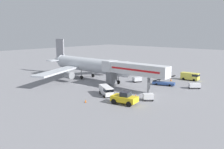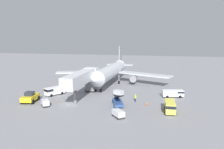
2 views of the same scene
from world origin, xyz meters
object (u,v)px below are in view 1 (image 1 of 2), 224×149
at_px(pushback_tug, 125,98).
at_px(safety_cone_charlie, 136,95).
at_px(safety_cone_bravo, 171,80).
at_px(belt_loader_truck, 164,83).
at_px(airplane_at_gate, 88,65).
at_px(ground_crew_worker_foreground, 159,78).
at_px(service_van_near_left, 106,90).
at_px(baggage_cart_rear_right, 137,79).
at_px(safety_cone_alpha, 85,101).
at_px(service_van_near_center, 156,72).
at_px(service_van_far_right, 190,76).
at_px(baggage_cart_near_right, 148,97).
at_px(baggage_cart_far_center, 195,86).
at_px(jet_bridge, 130,70).

height_order(pushback_tug, safety_cone_charlie, pushback_tug).
bearing_deg(safety_cone_bravo, belt_loader_truck, -169.11).
height_order(airplane_at_gate, ground_crew_worker_foreground, airplane_at_gate).
xyz_separation_m(service_van_near_left, safety_cone_charlie, (3.88, -5.47, -1.00)).
bearing_deg(baggage_cart_rear_right, safety_cone_alpha, -170.50).
bearing_deg(service_van_near_center, baggage_cart_rear_right, -171.40).
relative_size(service_van_far_right, ground_crew_worker_foreground, 2.89).
bearing_deg(airplane_at_gate, belt_loader_truck, -72.59).
xyz_separation_m(pushback_tug, service_van_near_left, (2.29, 7.19, 0.04)).
distance_m(service_van_far_right, baggage_cart_near_right, 26.64).
xyz_separation_m(baggage_cart_far_center, ground_crew_worker_foreground, (1.67, 11.24, 0.21)).
height_order(baggage_cart_near_right, ground_crew_worker_foreground, ground_crew_worker_foreground).
height_order(service_van_near_center, baggage_cart_rear_right, service_van_near_center).
bearing_deg(safety_cone_charlie, baggage_cart_near_right, -103.54).
relative_size(service_van_near_center, baggage_cart_near_right, 2.21).
bearing_deg(ground_crew_worker_foreground, baggage_cart_rear_right, 138.77).
distance_m(service_van_far_right, safety_cone_alpha, 36.82).
distance_m(jet_bridge, baggage_cart_near_right, 11.26).
relative_size(baggage_cart_rear_right, safety_cone_alpha, 4.42).
distance_m(baggage_cart_rear_right, safety_cone_charlie, 15.52).
xyz_separation_m(service_van_far_right, baggage_cart_near_right, (-26.51, -2.57, -0.42)).
distance_m(belt_loader_truck, service_van_far_right, 11.65).
distance_m(belt_loader_truck, service_van_near_center, 15.77).
xyz_separation_m(belt_loader_truck, safety_cone_charlie, (-14.18, -1.07, -0.51)).
bearing_deg(jet_bridge, safety_cone_charlie, -131.57).
xyz_separation_m(airplane_at_gate, safety_cone_charlie, (-7.17, -23.43, -3.99)).
bearing_deg(ground_crew_worker_foreground, safety_cone_charlie, -165.79).
distance_m(baggage_cart_far_center, safety_cone_bravo, 10.12).
bearing_deg(safety_cone_bravo, jet_bridge, 170.47).
bearing_deg(jet_bridge, safety_cone_bravo, -9.53).
bearing_deg(safety_cone_bravo, baggage_cart_rear_right, 140.05).
relative_size(service_van_near_left, safety_cone_charlie, 11.31).
distance_m(belt_loader_truck, safety_cone_alpha, 25.19).
bearing_deg(baggage_cart_far_center, baggage_cart_near_right, 170.66).
xyz_separation_m(service_van_near_center, safety_cone_charlie, (-26.50, -10.91, -0.83)).
bearing_deg(service_van_far_right, baggage_cart_rear_right, 141.41).
bearing_deg(service_van_near_left, baggage_cart_rear_right, 11.45).
distance_m(airplane_at_gate, service_van_near_center, 23.24).
distance_m(jet_bridge, baggage_cart_far_center, 17.06).
xyz_separation_m(jet_bridge, service_van_far_right, (21.12, -6.39, -3.76)).
distance_m(service_van_near_left, baggage_cart_far_center, 23.37).
height_order(ground_crew_worker_foreground, safety_cone_charlie, ground_crew_worker_foreground).
relative_size(ground_crew_worker_foreground, safety_cone_alpha, 2.89).
height_order(belt_loader_truck, ground_crew_worker_foreground, belt_loader_truck).
bearing_deg(baggage_cart_rear_right, baggage_cart_far_center, -78.07).
distance_m(pushback_tug, belt_loader_truck, 20.55).
distance_m(pushback_tug, ground_crew_worker_foreground, 24.68).
bearing_deg(baggage_cart_far_center, jet_bridge, 134.62).
distance_m(baggage_cart_near_right, safety_cone_bravo, 22.40).
bearing_deg(safety_cone_charlie, baggage_cart_far_center, -22.84).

